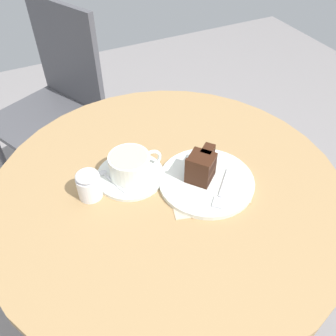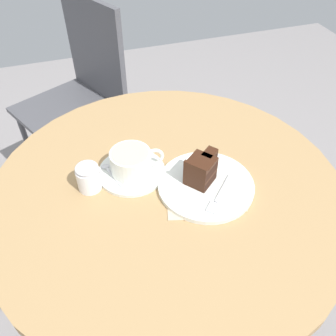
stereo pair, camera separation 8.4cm
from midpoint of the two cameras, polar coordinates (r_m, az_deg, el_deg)
ground_plane at (r=1.45m, az=-1.80°, el=-22.28°), size 4.40×4.40×0.01m
cafe_table at (r=0.94m, az=-2.58°, el=-7.39°), size 0.86×0.86×0.70m
saucer at (r=0.89m, az=-8.77°, el=-1.31°), size 0.17×0.17×0.01m
coffee_cup at (r=0.86m, az=-8.85°, el=0.31°), size 0.13×0.10×0.06m
teaspoon at (r=0.88m, az=-12.16°, el=-1.74°), size 0.04×0.10×0.00m
cake_plate at (r=0.86m, az=3.39°, el=-2.27°), size 0.23×0.23×0.01m
cake_slice at (r=0.84m, az=2.56°, el=0.15°), size 0.10×0.09×0.07m
fork at (r=0.83m, az=5.68°, el=-4.04°), size 0.10×0.10×0.00m
napkin at (r=0.85m, az=3.23°, el=-3.49°), size 0.20×0.19×0.00m
cafe_chair at (r=1.58m, az=-18.92°, el=10.89°), size 0.51×0.51×0.87m
sugar_pot at (r=0.84m, az=-15.41°, el=-2.72°), size 0.06×0.06×0.07m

